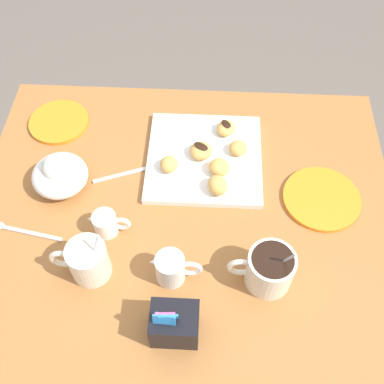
{
  "coord_description": "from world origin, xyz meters",
  "views": [
    {
      "loc": [
        -0.05,
        0.57,
        1.63
      ],
      "look_at": [
        -0.02,
        -0.05,
        0.75
      ],
      "focal_mm": 44.09,
      "sensor_mm": 36.0,
      "label": 1
    }
  ],
  "objects_px": {
    "chocolate_sauce_pitcher": "(106,223)",
    "saucer_orange_left": "(59,122)",
    "beignet_4": "(217,185)",
    "beignet_5": "(238,148)",
    "pastry_plate_square": "(204,158)",
    "ice_cream_bowl": "(59,174)",
    "beignet_3": "(169,164)",
    "dining_table": "(185,244)",
    "beignet_0": "(226,128)",
    "beignet_1": "(201,151)",
    "saucer_orange_right": "(322,199)",
    "coffee_mug_cream_right": "(87,260)",
    "sugar_caddy": "(175,324)",
    "beignet_2": "(219,167)",
    "coffee_mug_cream_left": "(269,269)",
    "cream_pitcher_white": "(171,268)"
  },
  "relations": [
    {
      "from": "saucer_orange_left",
      "to": "beignet_5",
      "type": "height_order",
      "value": "beignet_5"
    },
    {
      "from": "beignet_0",
      "to": "beignet_5",
      "type": "distance_m",
      "value": 0.07
    },
    {
      "from": "saucer_orange_left",
      "to": "beignet_2",
      "type": "xyz_separation_m",
      "value": [
        -0.42,
        0.15,
        0.03
      ]
    },
    {
      "from": "chocolate_sauce_pitcher",
      "to": "saucer_orange_left",
      "type": "height_order",
      "value": "chocolate_sauce_pitcher"
    },
    {
      "from": "chocolate_sauce_pitcher",
      "to": "saucer_orange_left",
      "type": "distance_m",
      "value": 0.36
    },
    {
      "from": "coffee_mug_cream_right",
      "to": "beignet_2",
      "type": "distance_m",
      "value": 0.37
    },
    {
      "from": "pastry_plate_square",
      "to": "beignet_1",
      "type": "relative_size",
      "value": 5.07
    },
    {
      "from": "coffee_mug_cream_left",
      "to": "beignet_0",
      "type": "distance_m",
      "value": 0.4
    },
    {
      "from": "dining_table",
      "to": "saucer_orange_right",
      "type": "distance_m",
      "value": 0.35
    },
    {
      "from": "coffee_mug_cream_right",
      "to": "sugar_caddy",
      "type": "bearing_deg",
      "value": 147.3
    },
    {
      "from": "beignet_0",
      "to": "beignet_2",
      "type": "xyz_separation_m",
      "value": [
        0.01,
        0.13,
        0.0
      ]
    },
    {
      "from": "ice_cream_bowl",
      "to": "beignet_3",
      "type": "xyz_separation_m",
      "value": [
        -0.25,
        -0.05,
        -0.01
      ]
    },
    {
      "from": "beignet_3",
      "to": "beignet_2",
      "type": "bearing_deg",
      "value": 178.31
    },
    {
      "from": "coffee_mug_cream_left",
      "to": "coffee_mug_cream_right",
      "type": "bearing_deg",
      "value": -0.0
    },
    {
      "from": "coffee_mug_cream_right",
      "to": "beignet_5",
      "type": "distance_m",
      "value": 0.45
    },
    {
      "from": "coffee_mug_cream_right",
      "to": "saucer_orange_right",
      "type": "bearing_deg",
      "value": -157.68
    },
    {
      "from": "coffee_mug_cream_right",
      "to": "saucer_orange_right",
      "type": "relative_size",
      "value": 0.77
    },
    {
      "from": "coffee_mug_cream_right",
      "to": "chocolate_sauce_pitcher",
      "type": "bearing_deg",
      "value": -101.0
    },
    {
      "from": "dining_table",
      "to": "coffee_mug_cream_left",
      "type": "xyz_separation_m",
      "value": [
        -0.18,
        0.15,
        0.19
      ]
    },
    {
      "from": "dining_table",
      "to": "sugar_caddy",
      "type": "relative_size",
      "value": 9.05
    },
    {
      "from": "beignet_3",
      "to": "beignet_4",
      "type": "distance_m",
      "value": 0.13
    },
    {
      "from": "coffee_mug_cream_right",
      "to": "beignet_4",
      "type": "relative_size",
      "value": 2.59
    },
    {
      "from": "pastry_plate_square",
      "to": "beignet_0",
      "type": "xyz_separation_m",
      "value": [
        -0.05,
        -0.08,
        0.02
      ]
    },
    {
      "from": "dining_table",
      "to": "sugar_caddy",
      "type": "height_order",
      "value": "sugar_caddy"
    },
    {
      "from": "beignet_4",
      "to": "beignet_5",
      "type": "height_order",
      "value": "beignet_4"
    },
    {
      "from": "pastry_plate_square",
      "to": "beignet_4",
      "type": "height_order",
      "value": "beignet_4"
    },
    {
      "from": "coffee_mug_cream_right",
      "to": "beignet_5",
      "type": "height_order",
      "value": "coffee_mug_cream_right"
    },
    {
      "from": "pastry_plate_square",
      "to": "saucer_orange_right",
      "type": "bearing_deg",
      "value": 159.32
    },
    {
      "from": "pastry_plate_square",
      "to": "ice_cream_bowl",
      "type": "xyz_separation_m",
      "value": [
        0.33,
        0.09,
        0.03
      ]
    },
    {
      "from": "dining_table",
      "to": "beignet_5",
      "type": "relative_size",
      "value": 21.65
    },
    {
      "from": "dining_table",
      "to": "sugar_caddy",
      "type": "xyz_separation_m",
      "value": [
        -0.0,
        0.27,
        0.18
      ]
    },
    {
      "from": "chocolate_sauce_pitcher",
      "to": "beignet_1",
      "type": "relative_size",
      "value": 1.7
    },
    {
      "from": "coffee_mug_cream_left",
      "to": "beignet_5",
      "type": "bearing_deg",
      "value": -79.95
    },
    {
      "from": "coffee_mug_cream_right",
      "to": "beignet_3",
      "type": "distance_m",
      "value": 0.3
    },
    {
      "from": "beignet_0",
      "to": "beignet_3",
      "type": "bearing_deg",
      "value": 42.91
    },
    {
      "from": "pastry_plate_square",
      "to": "beignet_3",
      "type": "relative_size",
      "value": 6.15
    },
    {
      "from": "cream_pitcher_white",
      "to": "saucer_orange_left",
      "type": "xyz_separation_m",
      "value": [
        0.33,
        -0.42,
        -0.03
      ]
    },
    {
      "from": "pastry_plate_square",
      "to": "beignet_1",
      "type": "bearing_deg",
      "value": -21.03
    },
    {
      "from": "pastry_plate_square",
      "to": "coffee_mug_cream_right",
      "type": "xyz_separation_m",
      "value": [
        0.23,
        0.31,
        0.04
      ]
    },
    {
      "from": "saucer_orange_right",
      "to": "beignet_4",
      "type": "distance_m",
      "value": 0.24
    },
    {
      "from": "dining_table",
      "to": "beignet_0",
      "type": "height_order",
      "value": "beignet_0"
    },
    {
      "from": "pastry_plate_square",
      "to": "beignet_0",
      "type": "relative_size",
      "value": 5.45
    },
    {
      "from": "beignet_1",
      "to": "saucer_orange_right",
      "type": "bearing_deg",
      "value": 159.31
    },
    {
      "from": "dining_table",
      "to": "ice_cream_bowl",
      "type": "height_order",
      "value": "ice_cream_bowl"
    },
    {
      "from": "chocolate_sauce_pitcher",
      "to": "beignet_0",
      "type": "height_order",
      "value": "chocolate_sauce_pitcher"
    },
    {
      "from": "saucer_orange_left",
      "to": "chocolate_sauce_pitcher",
      "type": "bearing_deg",
      "value": 119.26
    },
    {
      "from": "pastry_plate_square",
      "to": "coffee_mug_cream_left",
      "type": "height_order",
      "value": "coffee_mug_cream_left"
    },
    {
      "from": "dining_table",
      "to": "coffee_mug_cream_left",
      "type": "height_order",
      "value": "coffee_mug_cream_left"
    },
    {
      "from": "beignet_1",
      "to": "beignet_4",
      "type": "relative_size",
      "value": 1.02
    },
    {
      "from": "pastry_plate_square",
      "to": "chocolate_sauce_pitcher",
      "type": "distance_m",
      "value": 0.29
    }
  ]
}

